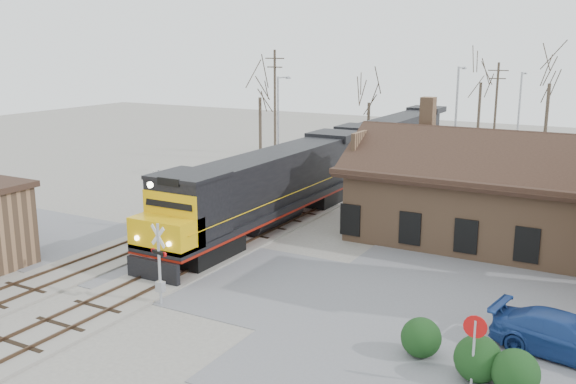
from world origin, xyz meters
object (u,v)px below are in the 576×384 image
Objects in this scene: depot at (485,199)px; locomotive_lead at (264,189)px; parked_car at (567,337)px; locomotive_trailing at (392,142)px.

depot is 12.73m from locomotive_lead.
locomotive_lead reaches higher than parked_car.
depot is 21.30m from locomotive_trailing.
depot is at bearing -55.74° from locomotive_trailing.
depot reaches higher than parked_car.
locomotive_trailing is 35.38m from parked_car.
locomotive_lead is 4.09× the size of parked_car.
locomotive_trailing is at bearing 124.26° from depot.
depot reaches higher than locomotive_trailing.
locomotive_lead is at bearing 73.47° from parked_car.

